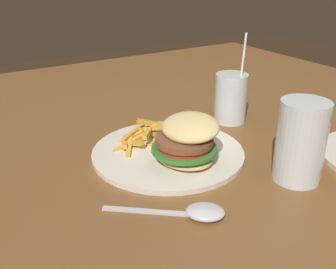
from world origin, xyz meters
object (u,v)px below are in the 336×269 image
at_px(meal_plate_near, 175,146).
at_px(spoon, 200,212).
at_px(juice_glass, 231,100).
at_px(beer_glass, 300,144).

distance_m(meal_plate_near, spoon, 0.19).
relative_size(meal_plate_near, juice_glass, 1.44).
bearing_deg(beer_glass, spoon, -89.65).
xyz_separation_m(meal_plate_near, juice_glass, (-0.10, 0.22, 0.03)).
relative_size(beer_glass, juice_glass, 0.69).
xyz_separation_m(juice_glass, spoon, (0.27, -0.29, -0.05)).
distance_m(meal_plate_near, beer_glass, 0.23).
xyz_separation_m(meal_plate_near, spoon, (0.18, -0.07, -0.02)).
height_order(meal_plate_near, juice_glass, juice_glass).
bearing_deg(spoon, meal_plate_near, 107.94).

